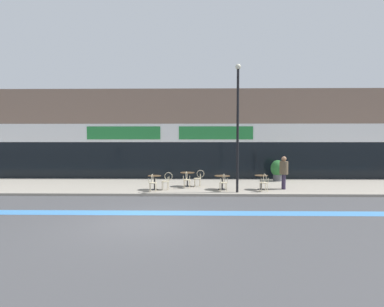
{
  "coord_description": "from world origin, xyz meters",
  "views": [
    {
      "loc": [
        1.79,
        -9.55,
        2.71
      ],
      "look_at": [
        1.53,
        5.82,
        1.97
      ],
      "focal_mm": 28.0,
      "sensor_mm": 36.0,
      "label": 1
    }
  ],
  "objects_px": {
    "cafe_chair_1_side": "(199,177)",
    "bistro_table_1": "(187,176)",
    "bistro_table_2": "(222,179)",
    "cafe_chair_3_near": "(264,181)",
    "cafe_chair_1_near": "(187,179)",
    "cafe_chair_0_near": "(153,181)",
    "bistro_table_3": "(261,179)",
    "bistro_table_0": "(154,180)",
    "pedestrian_near_end": "(284,170)",
    "lamp_post": "(238,120)",
    "planter_pot": "(277,170)",
    "cafe_chair_2_near": "(224,181)",
    "cafe_chair_0_side": "(167,180)"
  },
  "relations": [
    {
      "from": "cafe_chair_1_near",
      "to": "planter_pot",
      "type": "xyz_separation_m",
      "value": [
        5.53,
        2.87,
        0.19
      ]
    },
    {
      "from": "bistro_table_1",
      "to": "cafe_chair_3_near",
      "type": "xyz_separation_m",
      "value": [
        3.84,
        -1.61,
        -0.04
      ]
    },
    {
      "from": "cafe_chair_0_side",
      "to": "cafe_chair_1_near",
      "type": "xyz_separation_m",
      "value": [
        1.01,
        0.51,
        0.0
      ]
    },
    {
      "from": "cafe_chair_1_side",
      "to": "bistro_table_1",
      "type": "bearing_deg",
      "value": -3.34
    },
    {
      "from": "bistro_table_1",
      "to": "pedestrian_near_end",
      "type": "xyz_separation_m",
      "value": [
        5.03,
        -0.8,
        0.45
      ]
    },
    {
      "from": "bistro_table_3",
      "to": "planter_pot",
      "type": "xyz_separation_m",
      "value": [
        1.69,
        3.23,
        0.18
      ]
    },
    {
      "from": "cafe_chair_0_near",
      "to": "cafe_chair_3_near",
      "type": "distance_m",
      "value": 5.49
    },
    {
      "from": "bistro_table_3",
      "to": "cafe_chair_1_side",
      "type": "distance_m",
      "value": 3.35
    },
    {
      "from": "bistro_table_2",
      "to": "bistro_table_3",
      "type": "bearing_deg",
      "value": -0.0
    },
    {
      "from": "pedestrian_near_end",
      "to": "cafe_chair_1_near",
      "type": "bearing_deg",
      "value": 174.76
    },
    {
      "from": "bistro_table_2",
      "to": "lamp_post",
      "type": "distance_m",
      "value": 3.17
    },
    {
      "from": "bistro_table_1",
      "to": "cafe_chair_0_near",
      "type": "distance_m",
      "value": 2.41
    },
    {
      "from": "bistro_table_2",
      "to": "cafe_chair_1_near",
      "type": "xyz_separation_m",
      "value": [
        -1.84,
        0.36,
        -0.0
      ]
    },
    {
      "from": "cafe_chair_1_near",
      "to": "cafe_chair_1_side",
      "type": "xyz_separation_m",
      "value": [
        0.64,
        0.63,
        0.0
      ]
    },
    {
      "from": "bistro_table_0",
      "to": "cafe_chair_0_near",
      "type": "xyz_separation_m",
      "value": [
        -0.0,
        -0.63,
        -0.0
      ]
    },
    {
      "from": "cafe_chair_1_side",
      "to": "cafe_chair_3_near",
      "type": "bearing_deg",
      "value": 149.57
    },
    {
      "from": "bistro_table_0",
      "to": "cafe_chair_0_near",
      "type": "bearing_deg",
      "value": -90.11
    },
    {
      "from": "cafe_chair_0_near",
      "to": "pedestrian_near_end",
      "type": "relative_size",
      "value": 0.53
    },
    {
      "from": "cafe_chair_0_side",
      "to": "lamp_post",
      "type": "relative_size",
      "value": 0.15
    },
    {
      "from": "bistro_table_2",
      "to": "cafe_chair_0_near",
      "type": "relative_size",
      "value": 0.88
    },
    {
      "from": "cafe_chair_0_near",
      "to": "bistro_table_1",
      "type": "bearing_deg",
      "value": -42.32
    },
    {
      "from": "pedestrian_near_end",
      "to": "cafe_chair_0_near",
      "type": "bearing_deg",
      "value": -175.14
    },
    {
      "from": "bistro_table_2",
      "to": "cafe_chair_1_near",
      "type": "distance_m",
      "value": 1.88
    },
    {
      "from": "bistro_table_1",
      "to": "cafe_chair_0_side",
      "type": "relative_size",
      "value": 0.86
    },
    {
      "from": "lamp_post",
      "to": "cafe_chair_3_near",
      "type": "bearing_deg",
      "value": 7.09
    },
    {
      "from": "bistro_table_2",
      "to": "cafe_chair_3_near",
      "type": "xyz_separation_m",
      "value": [
        2.01,
        -0.63,
        -0.0
      ]
    },
    {
      "from": "bistro_table_0",
      "to": "cafe_chair_1_near",
      "type": "xyz_separation_m",
      "value": [
        1.64,
        0.5,
        -0.0
      ]
    },
    {
      "from": "bistro_table_2",
      "to": "cafe_chair_2_near",
      "type": "distance_m",
      "value": 0.63
    },
    {
      "from": "cafe_chair_3_near",
      "to": "pedestrian_near_end",
      "type": "xyz_separation_m",
      "value": [
        1.19,
        0.81,
        0.49
      ]
    },
    {
      "from": "cafe_chair_1_near",
      "to": "bistro_table_2",
      "type": "bearing_deg",
      "value": -93.19
    },
    {
      "from": "bistro_table_0",
      "to": "cafe_chair_2_near",
      "type": "relative_size",
      "value": 0.81
    },
    {
      "from": "bistro_table_0",
      "to": "bistro_table_1",
      "type": "bearing_deg",
      "value": 34.38
    },
    {
      "from": "bistro_table_2",
      "to": "cafe_chair_2_near",
      "type": "bearing_deg",
      "value": -89.09
    },
    {
      "from": "cafe_chair_1_side",
      "to": "lamp_post",
      "type": "height_order",
      "value": "lamp_post"
    },
    {
      "from": "bistro_table_0",
      "to": "bistro_table_2",
      "type": "xyz_separation_m",
      "value": [
        3.48,
        0.15,
        -0.0
      ]
    },
    {
      "from": "bistro_table_2",
      "to": "cafe_chair_1_side",
      "type": "height_order",
      "value": "cafe_chair_1_side"
    },
    {
      "from": "bistro_table_3",
      "to": "cafe_chair_1_near",
      "type": "relative_size",
      "value": 0.82
    },
    {
      "from": "bistro_table_3",
      "to": "cafe_chair_0_near",
      "type": "relative_size",
      "value": 0.82
    },
    {
      "from": "cafe_chair_1_near",
      "to": "lamp_post",
      "type": "xyz_separation_m",
      "value": [
        2.5,
        -1.15,
        2.99
      ]
    },
    {
      "from": "cafe_chair_0_near",
      "to": "cafe_chair_3_near",
      "type": "xyz_separation_m",
      "value": [
        5.49,
        0.15,
        0.0
      ]
    },
    {
      "from": "cafe_chair_0_side",
      "to": "planter_pot",
      "type": "relative_size",
      "value": 0.7
    },
    {
      "from": "bistro_table_1",
      "to": "pedestrian_near_end",
      "type": "bearing_deg",
      "value": -8.99
    },
    {
      "from": "bistro_table_0",
      "to": "pedestrian_near_end",
      "type": "bearing_deg",
      "value": 2.85
    },
    {
      "from": "bistro_table_2",
      "to": "cafe_chair_0_near",
      "type": "distance_m",
      "value": 3.56
    },
    {
      "from": "bistro_table_2",
      "to": "cafe_chair_1_near",
      "type": "height_order",
      "value": "cafe_chair_1_near"
    },
    {
      "from": "bistro_table_2",
      "to": "pedestrian_near_end",
      "type": "xyz_separation_m",
      "value": [
        3.2,
        0.19,
        0.49
      ]
    },
    {
      "from": "bistro_table_3",
      "to": "lamp_post",
      "type": "relative_size",
      "value": 0.12
    },
    {
      "from": "bistro_table_1",
      "to": "cafe_chair_2_near",
      "type": "height_order",
      "value": "cafe_chair_2_near"
    },
    {
      "from": "cafe_chair_0_side",
      "to": "pedestrian_near_end",
      "type": "xyz_separation_m",
      "value": [
        6.05,
        0.34,
        0.49
      ]
    },
    {
      "from": "bistro_table_0",
      "to": "bistro_table_2",
      "type": "relative_size",
      "value": 0.92
    }
  ]
}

